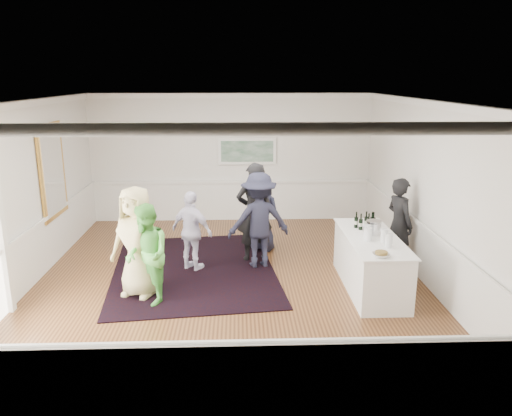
{
  "coord_description": "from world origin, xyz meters",
  "views": [
    {
      "loc": [
        0.16,
        -8.42,
        3.58
      ],
      "look_at": [
        0.48,
        0.2,
        1.3
      ],
      "focal_mm": 35.0,
      "sensor_mm": 36.0,
      "label": 1
    }
  ],
  "objects_px": {
    "guest_green": "(147,255)",
    "guest_dark_a": "(259,220)",
    "bartender": "(399,224)",
    "guest_navy": "(262,212)",
    "ice_bucket": "(374,228)",
    "guest_tan": "(137,242)",
    "serving_table": "(370,262)",
    "guest_lilac": "(192,231)",
    "guest_dark_b": "(254,212)",
    "nut_bowl": "(381,254)"
  },
  "relations": [
    {
      "from": "guest_dark_b",
      "to": "nut_bowl",
      "type": "xyz_separation_m",
      "value": [
        1.84,
        -2.44,
        -0.02
      ]
    },
    {
      "from": "guest_lilac",
      "to": "guest_dark_a",
      "type": "height_order",
      "value": "guest_dark_a"
    },
    {
      "from": "guest_navy",
      "to": "ice_bucket",
      "type": "relative_size",
      "value": 6.31
    },
    {
      "from": "guest_dark_b",
      "to": "nut_bowl",
      "type": "bearing_deg",
      "value": 116.85
    },
    {
      "from": "guest_dark_a",
      "to": "nut_bowl",
      "type": "bearing_deg",
      "value": 119.3
    },
    {
      "from": "guest_dark_a",
      "to": "nut_bowl",
      "type": "height_order",
      "value": "guest_dark_a"
    },
    {
      "from": "guest_navy",
      "to": "ice_bucket",
      "type": "xyz_separation_m",
      "value": [
        1.83,
        -1.96,
        0.23
      ]
    },
    {
      "from": "serving_table",
      "to": "guest_dark_a",
      "type": "xyz_separation_m",
      "value": [
        -1.89,
        1.13,
        0.45
      ]
    },
    {
      "from": "guest_dark_b",
      "to": "guest_navy",
      "type": "height_order",
      "value": "guest_dark_b"
    },
    {
      "from": "bartender",
      "to": "guest_dark_b",
      "type": "xyz_separation_m",
      "value": [
        -2.72,
        0.58,
        0.1
      ]
    },
    {
      "from": "bartender",
      "to": "ice_bucket",
      "type": "distance_m",
      "value": 1.06
    },
    {
      "from": "guest_tan",
      "to": "guest_navy",
      "type": "distance_m",
      "value": 3.11
    },
    {
      "from": "guest_navy",
      "to": "nut_bowl",
      "type": "relative_size",
      "value": 6.17
    },
    {
      "from": "guest_tan",
      "to": "ice_bucket",
      "type": "bearing_deg",
      "value": 24.9
    },
    {
      "from": "serving_table",
      "to": "guest_green",
      "type": "height_order",
      "value": "guest_green"
    },
    {
      "from": "guest_tan",
      "to": "guest_dark_a",
      "type": "height_order",
      "value": "guest_tan"
    },
    {
      "from": "guest_tan",
      "to": "guest_lilac",
      "type": "height_order",
      "value": "guest_tan"
    },
    {
      "from": "guest_lilac",
      "to": "guest_green",
      "type": "bearing_deg",
      "value": 100.38
    },
    {
      "from": "serving_table",
      "to": "guest_tan",
      "type": "relative_size",
      "value": 1.23
    },
    {
      "from": "guest_dark_a",
      "to": "guest_tan",
      "type": "bearing_deg",
      "value": 20.27
    },
    {
      "from": "guest_lilac",
      "to": "guest_dark_a",
      "type": "distance_m",
      "value": 1.28
    },
    {
      "from": "bartender",
      "to": "guest_green",
      "type": "xyz_separation_m",
      "value": [
        -4.5,
        -1.34,
        -0.06
      ]
    },
    {
      "from": "guest_navy",
      "to": "nut_bowl",
      "type": "bearing_deg",
      "value": 148.51
    },
    {
      "from": "serving_table",
      "to": "nut_bowl",
      "type": "relative_size",
      "value": 8.71
    },
    {
      "from": "guest_green",
      "to": "guest_dark_a",
      "type": "relative_size",
      "value": 0.89
    },
    {
      "from": "guest_dark_b",
      "to": "guest_green",
      "type": "bearing_deg",
      "value": 36.79
    },
    {
      "from": "serving_table",
      "to": "guest_navy",
      "type": "height_order",
      "value": "guest_navy"
    },
    {
      "from": "bartender",
      "to": "ice_bucket",
      "type": "bearing_deg",
      "value": 117.28
    },
    {
      "from": "guest_tan",
      "to": "guest_green",
      "type": "height_order",
      "value": "guest_tan"
    },
    {
      "from": "ice_bucket",
      "to": "nut_bowl",
      "type": "relative_size",
      "value": 0.98
    },
    {
      "from": "guest_tan",
      "to": "ice_bucket",
      "type": "xyz_separation_m",
      "value": [
        4.01,
        0.26,
        0.11
      ]
    },
    {
      "from": "bartender",
      "to": "guest_navy",
      "type": "height_order",
      "value": "bartender"
    },
    {
      "from": "guest_navy",
      "to": "nut_bowl",
      "type": "xyz_separation_m",
      "value": [
        1.67,
        -3.04,
        0.16
      ]
    },
    {
      "from": "bartender",
      "to": "guest_dark_b",
      "type": "relative_size",
      "value": 0.89
    },
    {
      "from": "guest_tan",
      "to": "nut_bowl",
      "type": "xyz_separation_m",
      "value": [
        3.84,
        -0.83,
        0.04
      ]
    },
    {
      "from": "guest_green",
      "to": "guest_navy",
      "type": "distance_m",
      "value": 3.2
    },
    {
      "from": "guest_tan",
      "to": "serving_table",
      "type": "bearing_deg",
      "value": 23.1
    },
    {
      "from": "bartender",
      "to": "guest_lilac",
      "type": "bearing_deg",
      "value": 68.57
    },
    {
      "from": "guest_tan",
      "to": "guest_navy",
      "type": "bearing_deg",
      "value": 66.73
    },
    {
      "from": "guest_dark_a",
      "to": "guest_navy",
      "type": "bearing_deg",
      "value": -107.45
    },
    {
      "from": "guest_green",
      "to": "guest_dark_b",
      "type": "distance_m",
      "value": 2.62
    },
    {
      "from": "guest_green",
      "to": "ice_bucket",
      "type": "height_order",
      "value": "guest_green"
    },
    {
      "from": "bartender",
      "to": "guest_lilac",
      "type": "relative_size",
      "value": 1.16
    },
    {
      "from": "guest_green",
      "to": "guest_dark_b",
      "type": "xyz_separation_m",
      "value": [
        1.78,
        1.91,
        0.17
      ]
    },
    {
      "from": "serving_table",
      "to": "guest_lilac",
      "type": "distance_m",
      "value": 3.31
    },
    {
      "from": "guest_green",
      "to": "guest_navy",
      "type": "height_order",
      "value": "guest_green"
    },
    {
      "from": "guest_lilac",
      "to": "guest_dark_b",
      "type": "bearing_deg",
      "value": -124.32
    },
    {
      "from": "guest_dark_a",
      "to": "ice_bucket",
      "type": "relative_size",
      "value": 7.1
    },
    {
      "from": "serving_table",
      "to": "guest_dark_a",
      "type": "distance_m",
      "value": 2.24
    },
    {
      "from": "guest_lilac",
      "to": "ice_bucket",
      "type": "relative_size",
      "value": 5.9
    }
  ]
}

